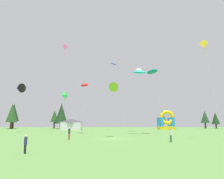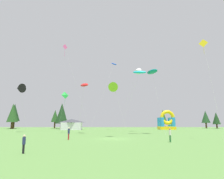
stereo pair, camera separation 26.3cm
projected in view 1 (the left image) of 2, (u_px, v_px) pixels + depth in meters
name	position (u px, v px, depth m)	size (l,w,h in m)	color
ground_plane	(113.00, 139.00, 30.08)	(120.00, 120.00, 0.00)	#5B8C42
kite_yellow_diamond	(204.00, 45.00, 29.45)	(1.02, 2.48, 14.85)	yellow
kite_white_delta	(137.00, 71.00, 51.16)	(6.54, 5.21, 16.91)	white
kite_green_diamond	(65.00, 95.00, 46.99)	(2.31, 1.27, 9.65)	green
kite_teal_parafoil	(152.00, 72.00, 42.13)	(2.71, 5.46, 13.95)	#0C7F7A
kite_pink_diamond	(65.00, 48.00, 42.89)	(6.54, 0.90, 19.49)	#EA599E
kite_black_delta	(19.00, 88.00, 48.87)	(3.10, 4.37, 12.25)	black
kite_blue_parafoil	(114.00, 64.00, 61.46)	(8.01, 5.05, 21.16)	blue
kite_red_parafoil	(84.00, 85.00, 44.10)	(3.08, 4.22, 11.73)	red
kite_lime_delta	(114.00, 87.00, 34.33)	(3.59, 2.19, 9.83)	#8CD826
kite_cyan_parafoil	(140.00, 72.00, 41.63)	(6.03, 2.79, 13.74)	#19B7CC
person_near_camera	(26.00, 142.00, 16.55)	(0.38, 0.38, 1.58)	black
person_left_edge	(69.00, 132.00, 28.96)	(0.37, 0.37, 1.83)	#B21E26
person_midfield	(171.00, 134.00, 25.57)	(0.40, 0.40, 1.85)	#33723F
inflatable_orange_dome	(166.00, 122.00, 64.32)	(5.05, 4.94, 6.34)	yellow
festival_tent	(71.00, 124.00, 61.61)	(6.31, 3.42, 3.43)	silver
tree_row_1	(14.00, 112.00, 74.50)	(4.22, 4.22, 9.50)	#4C331E
tree_row_2	(12.00, 113.00, 70.49)	(3.85, 3.85, 9.16)	#4C331E
tree_row_3	(55.00, 116.00, 74.77)	(3.00, 3.00, 7.06)	#4C331E
tree_row_4	(61.00, 113.00, 71.31)	(4.58, 4.58, 9.36)	#4C331E
tree_row_5	(162.00, 116.00, 76.39)	(3.16, 3.16, 7.22)	#4C331E
tree_row_6	(205.00, 117.00, 76.08)	(3.25, 3.25, 6.78)	#4C331E
tree_row_7	(215.00, 118.00, 74.03)	(2.92, 2.92, 6.13)	#4C331E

